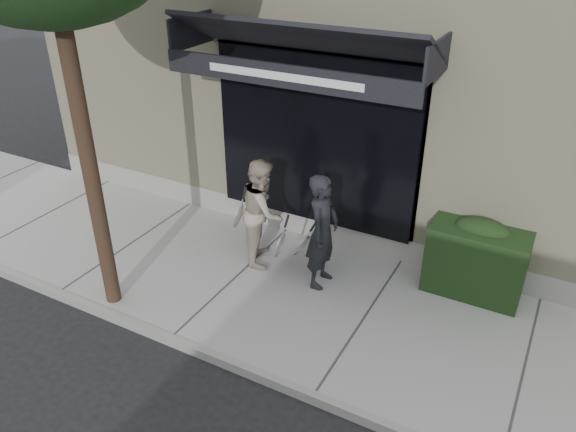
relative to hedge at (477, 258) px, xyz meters
The scene contains 7 objects.
ground 1.79m from the hedge, 131.35° to the right, with size 80.00×80.00×0.00m, color black.
sidewalk 1.77m from the hedge, 131.35° to the right, with size 20.00×3.00×0.12m, color #9C9C97.
curb 3.07m from the hedge, 111.45° to the right, with size 20.00×0.10×0.14m, color gray.
building_facade 4.39m from the hedge, 106.65° to the left, with size 14.30×8.04×5.64m.
hedge is the anchor object (origin of this frame).
pedestrian_front 2.15m from the hedge, 156.88° to the right, with size 0.79×0.82×1.69m.
pedestrian_back 3.09m from the hedge, 167.46° to the right, with size 0.89×0.98×1.63m.
Camera 1 is at (1.88, -5.64, 4.88)m, focal length 35.00 mm.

